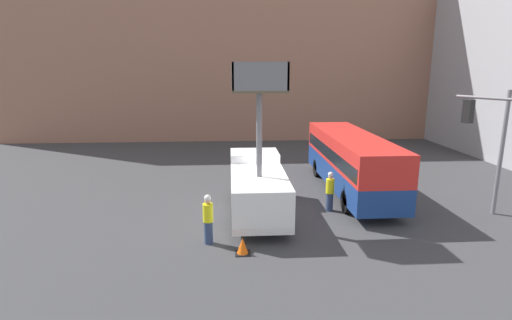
{
  "coord_description": "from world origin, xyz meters",
  "views": [
    {
      "loc": [
        -1.91,
        -16.92,
        6.41
      ],
      "look_at": [
        -0.74,
        0.81,
        2.29
      ],
      "focal_mm": 28.0,
      "sensor_mm": 36.0,
      "label": 1
    }
  ],
  "objects_px": {
    "road_worker_near_truck": "(208,219)",
    "traffic_cone_near_truck": "(243,246)",
    "road_worker_directing": "(330,191)",
    "traffic_light_pole": "(490,134)",
    "utility_truck": "(257,183)",
    "city_bus": "(351,159)"
  },
  "relations": [
    {
      "from": "road_worker_near_truck",
      "to": "road_worker_directing",
      "type": "distance_m",
      "value": 6.22
    },
    {
      "from": "traffic_light_pole",
      "to": "road_worker_near_truck",
      "type": "height_order",
      "value": "traffic_light_pole"
    },
    {
      "from": "city_bus",
      "to": "traffic_cone_near_truck",
      "type": "relative_size",
      "value": 16.73
    },
    {
      "from": "city_bus",
      "to": "traffic_light_pole",
      "type": "xyz_separation_m",
      "value": [
        4.52,
        -4.2,
        1.95
      ]
    },
    {
      "from": "utility_truck",
      "to": "road_worker_near_truck",
      "type": "bearing_deg",
      "value": -124.75
    },
    {
      "from": "utility_truck",
      "to": "city_bus",
      "type": "xyz_separation_m",
      "value": [
        5.11,
        3.06,
        0.35
      ]
    },
    {
      "from": "road_worker_near_truck",
      "to": "road_worker_directing",
      "type": "relative_size",
      "value": 1.03
    },
    {
      "from": "traffic_cone_near_truck",
      "to": "road_worker_directing",
      "type": "bearing_deg",
      "value": 44.91
    },
    {
      "from": "city_bus",
      "to": "traffic_cone_near_truck",
      "type": "distance_m",
      "value": 9.21
    },
    {
      "from": "road_worker_near_truck",
      "to": "traffic_cone_near_truck",
      "type": "relative_size",
      "value": 3.17
    },
    {
      "from": "city_bus",
      "to": "road_worker_near_truck",
      "type": "distance_m",
      "value": 9.34
    },
    {
      "from": "road_worker_directing",
      "to": "road_worker_near_truck",
      "type": "bearing_deg",
      "value": -44.4
    },
    {
      "from": "traffic_light_pole",
      "to": "utility_truck",
      "type": "bearing_deg",
      "value": 173.24
    },
    {
      "from": "traffic_light_pole",
      "to": "traffic_cone_near_truck",
      "type": "distance_m",
      "value": 11.3
    },
    {
      "from": "utility_truck",
      "to": "traffic_cone_near_truck",
      "type": "height_order",
      "value": "utility_truck"
    },
    {
      "from": "road_worker_directing",
      "to": "traffic_cone_near_truck",
      "type": "xyz_separation_m",
      "value": [
        -4.12,
        -4.1,
        -0.64
      ]
    },
    {
      "from": "traffic_light_pole",
      "to": "traffic_cone_near_truck",
      "type": "relative_size",
      "value": 9.18
    },
    {
      "from": "road_worker_near_truck",
      "to": "traffic_cone_near_truck",
      "type": "bearing_deg",
      "value": -138.49
    },
    {
      "from": "utility_truck",
      "to": "city_bus",
      "type": "bearing_deg",
      "value": 30.91
    },
    {
      "from": "traffic_light_pole",
      "to": "road_worker_directing",
      "type": "distance_m",
      "value": 7.03
    },
    {
      "from": "utility_truck",
      "to": "traffic_cone_near_truck",
      "type": "distance_m",
      "value": 4.1
    },
    {
      "from": "road_worker_near_truck",
      "to": "traffic_cone_near_truck",
      "type": "height_order",
      "value": "road_worker_near_truck"
    }
  ]
}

